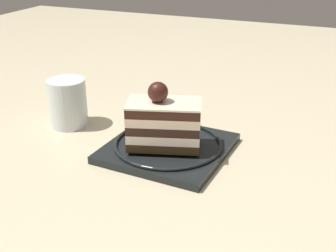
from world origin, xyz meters
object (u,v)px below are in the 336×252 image
dessert_plate (168,147)px  fork (182,121)px  drink_glass_near (68,105)px  cake_slice (164,122)px

dessert_plate → fork: (0.09, 0.01, 0.01)m
fork → drink_glass_near: drink_glass_near is taller
cake_slice → fork: (0.10, 0.01, -0.04)m
cake_slice → fork: bearing=3.3°
dessert_plate → drink_glass_near: (0.03, 0.23, 0.03)m
cake_slice → drink_glass_near: (0.04, 0.22, -0.02)m
dessert_plate → cake_slice: size_ratio=1.53×
dessert_plate → cake_slice: 0.05m
drink_glass_near → fork: bearing=-74.8°
dessert_plate → drink_glass_near: bearing=82.5°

